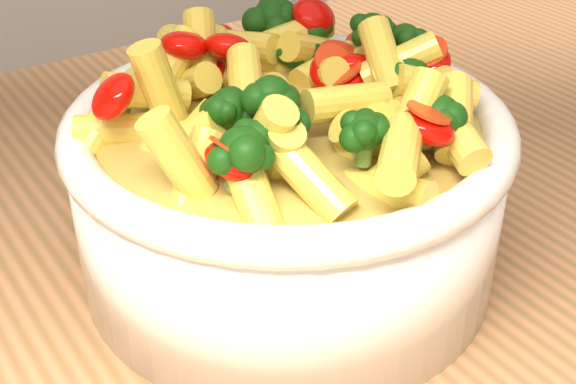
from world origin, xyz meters
TOP-DOWN VIEW (x-y plane):
  - table at (0.00, 0.00)m, footprint 1.20×0.80m
  - serving_bowl at (-0.11, -0.00)m, footprint 0.26×0.26m
  - pasta_salad at (-0.11, -0.00)m, footprint 0.21×0.21m

SIDE VIEW (x-z plane):
  - table at x=0.00m, z-range 0.35..1.25m
  - serving_bowl at x=-0.11m, z-range 0.90..1.01m
  - pasta_salad at x=-0.11m, z-range 1.00..1.05m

